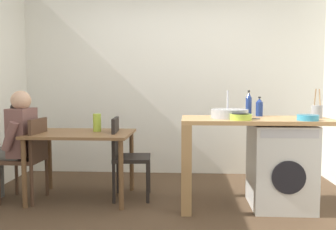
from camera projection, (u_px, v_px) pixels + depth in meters
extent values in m
plane|color=#4C3826|center=(163.00, 217.00, 3.33)|extent=(5.46, 5.46, 0.00)
cube|color=silver|center=(172.00, 79.00, 4.96)|extent=(4.60, 0.10, 2.70)
cube|color=brown|center=(81.00, 134.00, 3.82)|extent=(1.10, 0.76, 0.03)
cylinder|color=brown|center=(24.00, 174.00, 3.55)|extent=(0.05, 0.05, 0.71)
cylinder|color=brown|center=(121.00, 175.00, 3.49)|extent=(0.05, 0.05, 0.71)
cylinder|color=brown|center=(50.00, 160.00, 4.21)|extent=(0.05, 0.05, 0.71)
cylinder|color=brown|center=(132.00, 161.00, 4.15)|extent=(0.05, 0.05, 0.71)
cube|color=#4C3323|center=(23.00, 160.00, 3.78)|extent=(0.41, 0.41, 0.04)
cube|color=#4C3323|center=(38.00, 139.00, 3.75)|extent=(0.05, 0.38, 0.45)
cylinder|color=#4C3323|center=(17.00, 175.00, 3.99)|extent=(0.04, 0.04, 0.45)
cylinder|color=#4C3323|center=(32.00, 185.00, 3.60)|extent=(0.04, 0.04, 0.45)
cylinder|color=#4C3323|center=(47.00, 176.00, 3.96)|extent=(0.04, 0.04, 0.45)
cube|color=black|center=(132.00, 158.00, 3.86)|extent=(0.43, 0.43, 0.04)
cube|color=black|center=(115.00, 138.00, 3.84)|extent=(0.07, 0.38, 0.45)
cylinder|color=black|center=(149.00, 174.00, 4.06)|extent=(0.04, 0.04, 0.45)
cylinder|color=black|center=(148.00, 182.00, 3.71)|extent=(0.04, 0.04, 0.45)
cylinder|color=black|center=(118.00, 174.00, 4.06)|extent=(0.04, 0.04, 0.45)
cylinder|color=black|center=(114.00, 182.00, 3.70)|extent=(0.04, 0.04, 0.45)
cylinder|color=#595651|center=(2.00, 156.00, 3.70)|extent=(0.40, 0.15, 0.14)
cylinder|color=#595651|center=(11.00, 153.00, 3.88)|extent=(0.40, 0.15, 0.14)
cube|color=brown|center=(22.00, 132.00, 3.76)|extent=(0.21, 0.35, 0.52)
cylinder|color=brown|center=(10.00, 136.00, 3.55)|extent=(0.19, 0.10, 0.31)
cylinder|color=brown|center=(30.00, 131.00, 3.97)|extent=(0.19, 0.10, 0.31)
sphere|color=tan|center=(21.00, 100.00, 3.73)|extent=(0.21, 0.21, 0.21)
sphere|color=black|center=(16.00, 108.00, 3.74)|extent=(0.12, 0.12, 0.12)
cube|color=tan|center=(255.00, 120.00, 3.55)|extent=(1.50, 0.68, 0.04)
cube|color=#A07749|center=(186.00, 170.00, 3.34)|extent=(0.10, 0.10, 0.88)
cube|color=#A07749|center=(187.00, 158.00, 3.92)|extent=(0.10, 0.10, 0.88)
cube|color=silver|center=(280.00, 166.00, 3.58)|extent=(0.60, 0.60, 0.86)
cylinder|color=black|center=(289.00, 178.00, 3.28)|extent=(0.32, 0.02, 0.32)
cube|color=#B2B2B7|center=(290.00, 134.00, 3.25)|extent=(0.54, 0.01, 0.08)
cylinder|color=#9EA0A5|center=(230.00, 114.00, 3.56)|extent=(0.38, 0.38, 0.09)
cylinder|color=#B2B2B7|center=(228.00, 104.00, 3.74)|extent=(0.02, 0.02, 0.28)
cylinder|color=navy|center=(249.00, 107.00, 3.81)|extent=(0.06, 0.06, 0.20)
cone|color=navy|center=(249.00, 95.00, 3.80)|extent=(0.06, 0.06, 0.06)
cylinder|color=#262626|center=(249.00, 91.00, 3.80)|extent=(0.03, 0.03, 0.02)
cylinder|color=navy|center=(259.00, 109.00, 3.79)|extent=(0.08, 0.08, 0.15)
cone|color=navy|center=(260.00, 100.00, 3.78)|extent=(0.07, 0.07, 0.04)
cylinder|color=#262626|center=(260.00, 97.00, 3.78)|extent=(0.03, 0.03, 0.02)
cylinder|color=#A8C63D|center=(241.00, 117.00, 3.36)|extent=(0.21, 0.21, 0.06)
cylinder|color=olive|center=(241.00, 115.00, 3.36)|extent=(0.17, 0.17, 0.03)
cylinder|color=gray|center=(317.00, 112.00, 3.56)|extent=(0.11, 0.11, 0.13)
cylinder|color=#99724C|center=(315.00, 98.00, 3.56)|extent=(0.01, 0.04, 0.18)
cylinder|color=#99724C|center=(320.00, 98.00, 3.54)|extent=(0.01, 0.05, 0.18)
cylinder|color=teal|center=(308.00, 118.00, 3.31)|extent=(0.20, 0.20, 0.05)
cylinder|color=#1E546B|center=(308.00, 116.00, 3.30)|extent=(0.16, 0.16, 0.03)
cylinder|color=#A8C63D|center=(97.00, 123.00, 3.90)|extent=(0.09, 0.09, 0.20)
cube|color=#B2B2B7|center=(252.00, 119.00, 3.46)|extent=(0.15, 0.06, 0.01)
cube|color=#262628|center=(252.00, 119.00, 3.46)|extent=(0.15, 0.06, 0.01)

